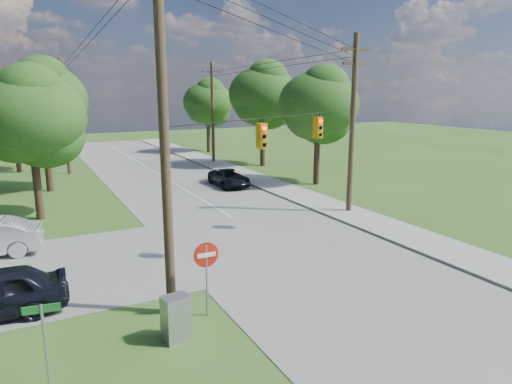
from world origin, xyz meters
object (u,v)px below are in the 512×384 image
car_main_north (229,178)px  do_not_enter_sign (206,263)px  pole_sw (164,126)px  pole_north_w (65,116)px  pole_ne (352,122)px  control_cabinet (176,318)px  pole_north_e (213,112)px

car_main_north → do_not_enter_sign: (-9.12, -18.80, 1.18)m
do_not_enter_sign → pole_sw: bearing=142.9°
pole_north_w → do_not_enter_sign: bearing=-87.4°
pole_ne → control_cabinet: 17.41m
pole_ne → do_not_enter_sign: size_ratio=4.10×
do_not_enter_sign → pole_ne: bearing=35.5°
pole_sw → pole_north_e: pole_sw is taller
pole_ne → control_cabinet: (-13.88, -9.37, -4.77)m
pole_sw → do_not_enter_sign: bearing=-38.7°
pole_north_e → do_not_enter_sign: pole_north_e is taller
pole_ne → pole_north_w: size_ratio=1.05×
pole_sw → pole_north_w: size_ratio=1.20×
pole_sw → pole_north_e: size_ratio=1.20×
control_cabinet → car_main_north: bearing=51.9°
pole_north_w → control_cabinet: bearing=-90.0°
pole_sw → do_not_enter_sign: (0.98, -0.79, -4.37)m
pole_ne → control_cabinet: size_ratio=7.48×
pole_north_w → do_not_enter_sign: size_ratio=3.90×
pole_north_e → control_cabinet: bearing=-113.9°
control_cabinet → do_not_enter_sign: bearing=25.4°
pole_north_w → control_cabinet: (0.02, -31.37, -4.43)m
pole_north_w → do_not_enter_sign: (1.38, -30.39, -3.28)m
pole_ne → do_not_enter_sign: bearing=-146.2°
pole_sw → control_cabinet: size_ratio=8.55×
do_not_enter_sign → car_main_north: bearing=65.8°
pole_north_w → car_main_north: 16.26m
control_cabinet → do_not_enter_sign: (1.37, 0.98, 1.15)m
pole_sw → pole_ne: (13.50, 7.60, -0.76)m
pole_sw → car_main_north: (10.10, 18.01, -5.56)m
pole_ne → pole_north_e: (-0.00, 22.00, -0.34)m
control_cabinet → pole_ne: bearing=23.9°
pole_sw → control_cabinet: 5.81m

